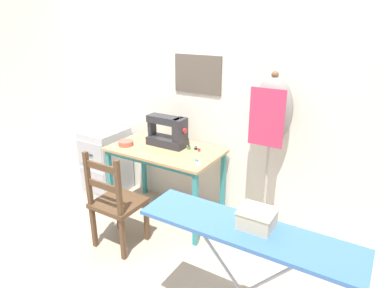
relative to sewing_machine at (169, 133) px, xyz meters
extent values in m
plane|color=tan|center=(0.01, -0.39, -0.88)|extent=(14.00, 14.00, 0.00)
cube|color=silver|center=(0.01, 0.29, 0.39)|extent=(10.00, 0.05, 2.55)
cube|color=brown|center=(0.17, 0.26, 0.54)|extent=(0.51, 0.02, 0.36)
cube|color=tan|center=(0.01, -0.08, -0.15)|extent=(1.08, 0.62, 0.02)
cube|color=teal|center=(0.01, -0.35, -0.18)|extent=(1.00, 0.03, 0.04)
cube|color=teal|center=(-0.49, -0.35, -0.52)|extent=(0.04, 0.04, 0.72)
cube|color=teal|center=(0.51, -0.35, -0.52)|extent=(0.04, 0.04, 0.72)
cube|color=teal|center=(-0.49, 0.19, -0.52)|extent=(0.04, 0.04, 0.72)
cube|color=teal|center=(0.51, 0.19, -0.52)|extent=(0.04, 0.04, 0.72)
cube|color=#28282D|center=(-0.02, 0.00, -0.10)|extent=(0.40, 0.18, 0.08)
cube|color=#28282D|center=(0.13, 0.00, 0.05)|extent=(0.09, 0.15, 0.22)
cube|color=#28282D|center=(-0.05, 0.00, 0.12)|extent=(0.35, 0.13, 0.07)
cube|color=#28282D|center=(-0.21, 0.00, 0.01)|extent=(0.04, 0.10, 0.15)
cylinder|color=#B22D2D|center=(0.18, 0.00, 0.05)|extent=(0.02, 0.06, 0.06)
cylinder|color=#99999E|center=(0.13, 0.00, 0.17)|extent=(0.01, 0.01, 0.02)
cylinder|color=#B25647|center=(-0.38, -0.21, -0.12)|extent=(0.15, 0.15, 0.05)
cylinder|color=brown|center=(-0.38, -0.21, -0.09)|extent=(0.12, 0.12, 0.01)
cube|color=silver|center=(0.47, -0.22, -0.14)|extent=(0.08, 0.07, 0.00)
cube|color=silver|center=(0.46, -0.23, -0.14)|extent=(0.07, 0.08, 0.00)
torus|color=#2870B7|center=(0.42, -0.18, -0.14)|extent=(0.03, 0.03, 0.01)
torus|color=#2870B7|center=(0.42, -0.18, -0.14)|extent=(0.03, 0.03, 0.01)
cylinder|color=green|center=(0.22, 0.01, -0.12)|extent=(0.03, 0.03, 0.04)
cylinder|color=beige|center=(0.22, 0.01, -0.10)|extent=(0.04, 0.04, 0.00)
cylinder|color=beige|center=(0.22, 0.01, -0.14)|extent=(0.04, 0.04, 0.00)
cylinder|color=black|center=(0.28, 0.04, -0.12)|extent=(0.03, 0.03, 0.04)
cylinder|color=beige|center=(0.28, 0.04, -0.10)|extent=(0.04, 0.04, 0.00)
cylinder|color=beige|center=(0.28, 0.04, -0.14)|extent=(0.04, 0.04, 0.00)
cylinder|color=red|center=(0.33, 0.02, -0.12)|extent=(0.03, 0.03, 0.04)
cylinder|color=beige|center=(0.33, 0.02, -0.10)|extent=(0.03, 0.03, 0.00)
cylinder|color=beige|center=(0.33, 0.02, -0.14)|extent=(0.03, 0.03, 0.00)
cube|color=#513823|center=(-0.08, -0.67, -0.47)|extent=(0.40, 0.38, 0.04)
cube|color=#513823|center=(-0.25, -0.51, -0.69)|extent=(0.04, 0.04, 0.39)
cube|color=#513823|center=(0.09, -0.51, -0.69)|extent=(0.04, 0.04, 0.39)
cube|color=#513823|center=(-0.25, -0.83, -0.69)|extent=(0.04, 0.04, 0.39)
cube|color=#513823|center=(0.09, -0.83, -0.69)|extent=(0.04, 0.04, 0.39)
cube|color=#513823|center=(-0.25, -0.83, -0.21)|extent=(0.04, 0.04, 0.48)
cube|color=#513823|center=(0.09, -0.83, -0.21)|extent=(0.04, 0.04, 0.48)
cube|color=#513823|center=(-0.08, -0.83, -0.07)|extent=(0.34, 0.02, 0.06)
cube|color=#513823|center=(-0.08, -0.83, -0.23)|extent=(0.34, 0.02, 0.06)
cube|color=#B7B7BC|center=(-0.90, 0.01, -0.51)|extent=(0.40, 0.46, 0.75)
cube|color=#A8A8AD|center=(-0.90, -0.22, -0.34)|extent=(0.37, 0.01, 0.27)
cube|color=#333338|center=(-0.90, -0.23, -0.34)|extent=(0.10, 0.01, 0.02)
cube|color=#A8A8AD|center=(-0.90, -0.22, -0.67)|extent=(0.37, 0.01, 0.27)
cube|color=#333338|center=(-0.90, -0.23, -0.67)|extent=(0.10, 0.01, 0.02)
cylinder|color=#846647|center=(0.97, 0.14, -0.87)|extent=(0.32, 0.32, 0.03)
cylinder|color=#ADA89E|center=(0.97, 0.14, -0.37)|extent=(0.03, 0.03, 0.97)
ellipsoid|color=gray|center=(0.97, 0.14, 0.32)|extent=(0.35, 0.25, 0.57)
sphere|color=brown|center=(0.97, 0.14, 0.62)|extent=(0.06, 0.06, 0.06)
cube|color=#C63356|center=(0.97, 0.01, 0.29)|extent=(0.29, 0.01, 0.48)
cube|color=#3D6BAD|center=(1.27, -1.09, -0.03)|extent=(1.23, 0.32, 0.02)
cube|color=beige|center=(1.31, -1.04, 0.03)|extent=(0.18, 0.17, 0.09)
cube|color=beige|center=(1.31, -1.04, 0.08)|extent=(0.19, 0.17, 0.01)
camera|label=1|loc=(1.83, -2.59, 1.06)|focal=32.00mm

